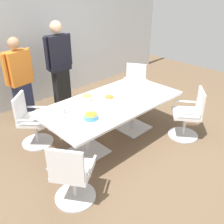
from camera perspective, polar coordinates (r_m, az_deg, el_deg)
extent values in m
cube|color=brown|center=(4.59, 0.00, -6.13)|extent=(10.00, 10.00, 0.01)
cube|color=silver|center=(5.88, -17.10, 15.37)|extent=(8.00, 0.10, 2.80)
cube|color=silver|center=(4.22, 0.00, 2.16)|extent=(2.40, 1.20, 0.04)
cube|color=silver|center=(4.28, -5.36, -8.79)|extent=(0.56, 0.56, 0.02)
cylinder|color=silver|center=(4.08, -5.58, -4.77)|extent=(0.09, 0.09, 0.69)
cube|color=silver|center=(4.91, 4.62, -3.45)|extent=(0.56, 0.56, 0.02)
cylinder|color=silver|center=(4.74, 4.79, 0.24)|extent=(0.09, 0.09, 0.69)
cylinder|color=silver|center=(3.56, -8.23, -18.30)|extent=(0.75, 0.75, 0.02)
cylinder|color=silver|center=(3.41, -8.48, -15.80)|extent=(0.05, 0.05, 0.41)
cube|color=white|center=(3.25, -8.77, -12.83)|extent=(0.64, 0.64, 0.06)
cube|color=white|center=(2.95, -10.45, -11.87)|extent=(0.28, 0.38, 0.42)
cube|color=silver|center=(3.26, -13.07, -10.51)|extent=(0.32, 0.24, 0.02)
cube|color=silver|center=(3.11, -4.57, -11.83)|extent=(0.32, 0.24, 0.02)
cylinder|color=silver|center=(4.85, 15.68, -4.99)|extent=(0.76, 0.76, 0.02)
cylinder|color=silver|center=(4.74, 16.01, -2.80)|extent=(0.05, 0.05, 0.41)
cube|color=white|center=(4.63, 16.39, -0.32)|extent=(0.65, 0.65, 0.06)
cube|color=white|center=(4.57, 19.38, 2.18)|extent=(0.37, 0.31, 0.42)
cube|color=silver|center=(4.36, 17.01, -0.45)|extent=(0.25, 0.31, 0.02)
cube|color=silver|center=(4.79, 16.20, 2.32)|extent=(0.25, 0.31, 0.02)
cylinder|color=silver|center=(5.78, 4.80, 1.66)|extent=(0.74, 0.74, 0.02)
cylinder|color=silver|center=(5.69, 4.88, 3.60)|extent=(0.05, 0.05, 0.41)
cube|color=white|center=(5.60, 4.98, 5.77)|extent=(0.63, 0.63, 0.06)
cube|color=white|center=(5.71, 5.48, 8.76)|extent=(0.26, 0.40, 0.42)
cube|color=silver|center=(5.52, 7.54, 6.64)|extent=(0.33, 0.21, 0.02)
cube|color=silver|center=(5.60, 2.55, 7.17)|extent=(0.33, 0.21, 0.02)
cylinder|color=silver|center=(4.67, -16.35, -6.50)|extent=(0.76, 0.76, 0.02)
cylinder|color=silver|center=(4.56, -16.71, -4.26)|extent=(0.05, 0.05, 0.41)
cube|color=white|center=(4.44, -17.12, -1.71)|extent=(0.65, 0.65, 0.06)
cube|color=white|center=(4.41, -20.13, 1.08)|extent=(0.34, 0.33, 0.42)
cube|color=silver|center=(4.59, -16.42, 1.10)|extent=(0.28, 0.29, 0.02)
cube|color=silver|center=(4.18, -18.33, -1.94)|extent=(0.28, 0.29, 0.02)
cube|color=#232842|center=(5.28, -19.17, 2.04)|extent=(0.35, 0.25, 0.79)
cube|color=orange|center=(5.02, -20.43, 9.33)|extent=(0.47, 0.29, 0.63)
sphere|color=tan|center=(4.91, -21.32, 14.30)|extent=(0.21, 0.21, 0.21)
cylinder|color=orange|center=(5.16, -18.08, 10.53)|extent=(0.09, 0.09, 0.56)
cylinder|color=orange|center=(4.89, -23.03, 8.74)|extent=(0.09, 0.09, 0.56)
cube|color=black|center=(5.55, -11.20, 4.94)|extent=(0.32, 0.21, 0.89)
cube|color=black|center=(5.30, -12.00, 12.88)|extent=(0.44, 0.23, 0.70)
sphere|color=#DBAD89|center=(5.19, -12.57, 18.22)|extent=(0.24, 0.24, 0.24)
cylinder|color=black|center=(5.42, -9.61, 13.83)|extent=(0.08, 0.08, 0.63)
cylinder|color=black|center=(5.16, -14.58, 12.62)|extent=(0.08, 0.08, 0.63)
cylinder|color=beige|center=(4.25, -5.73, 3.13)|extent=(0.18, 0.18, 0.08)
ellipsoid|color=tan|center=(4.23, -5.76, 3.63)|extent=(0.16, 0.16, 0.07)
cylinder|color=white|center=(4.17, -0.64, 2.82)|extent=(0.18, 0.18, 0.08)
ellipsoid|color=#AD702D|center=(4.16, -0.65, 3.35)|extent=(0.16, 0.16, 0.08)
cylinder|color=#4C9EC6|center=(3.68, -4.78, -1.07)|extent=(0.21, 0.21, 0.07)
ellipsoid|color=orange|center=(3.66, -4.81, -0.58)|extent=(0.18, 0.18, 0.06)
cylinder|color=white|center=(3.85, -11.78, -0.69)|extent=(0.33, 0.33, 0.01)
torus|color=pink|center=(3.91, -10.53, 0.25)|extent=(0.11, 0.11, 0.03)
torus|color=white|center=(3.93, -12.81, 0.16)|extent=(0.11, 0.11, 0.03)
torus|color=white|center=(3.78, -13.16, -1.06)|extent=(0.11, 0.11, 0.03)
torus|color=white|center=(3.75, -10.96, -1.07)|extent=(0.11, 0.11, 0.03)
cylinder|color=white|center=(4.55, 4.59, 4.41)|extent=(0.24, 0.24, 0.01)
cylinder|color=silver|center=(4.55, 4.59, 4.48)|extent=(0.24, 0.24, 0.01)
cylinder|color=white|center=(4.55, 4.59, 4.55)|extent=(0.24, 0.24, 0.01)
cylinder|color=silver|center=(4.55, 4.59, 4.62)|extent=(0.24, 0.24, 0.01)
cylinder|color=white|center=(4.54, 4.60, 4.69)|extent=(0.24, 0.24, 0.01)
cylinder|color=silver|center=(4.54, 4.60, 4.76)|extent=(0.24, 0.24, 0.01)
cylinder|color=white|center=(4.54, 4.60, 4.83)|extent=(0.24, 0.24, 0.01)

